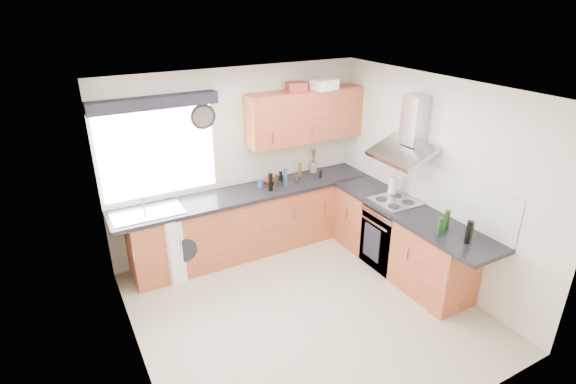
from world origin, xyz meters
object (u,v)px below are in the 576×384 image
extractor_hood (408,135)px  upper_cabinets (305,116)px  washing_machine (178,240)px  oven (391,235)px

extractor_hood → upper_cabinets: size_ratio=0.46×
washing_machine → oven: bearing=-44.2°
extractor_hood → upper_cabinets: 1.48m
extractor_hood → washing_machine: extractor_hood is taller
oven → washing_machine: (-2.50, 1.22, 0.01)m
oven → extractor_hood: 1.35m
oven → washing_machine: bearing=154.0°
oven → washing_machine: washing_machine is taller
extractor_hood → washing_machine: bearing=154.9°
extractor_hood → washing_machine: 3.17m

